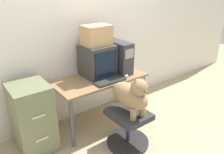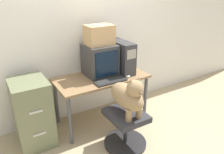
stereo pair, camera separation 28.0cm
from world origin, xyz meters
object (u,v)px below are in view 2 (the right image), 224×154
at_px(keyboard, 110,81).
at_px(dog, 128,95).
at_px(pc_tower, 121,57).
at_px(crt_monitor, 100,60).
at_px(cardboard_box, 99,35).
at_px(filing_cabinet, 33,113).
at_px(office_chair, 125,128).

bearing_deg(keyboard, dog, -94.45).
bearing_deg(dog, pc_tower, 62.86).
relative_size(crt_monitor, cardboard_box, 1.22).
xyz_separation_m(dog, filing_cabinet, (-0.96, 0.69, -0.29)).
height_order(keyboard, cardboard_box, cardboard_box).
height_order(office_chair, filing_cabinet, filing_cabinet).
distance_m(office_chair, dog, 0.47).
distance_m(office_chair, cardboard_box, 1.26).
relative_size(pc_tower, cardboard_box, 1.41).
distance_m(office_chair, filing_cabinet, 1.17).
bearing_deg(pc_tower, office_chair, -118.40).
xyz_separation_m(crt_monitor, dog, (-0.04, -0.76, -0.20)).
relative_size(crt_monitor, pc_tower, 0.87).
bearing_deg(dog, cardboard_box, 86.85).
height_order(crt_monitor, office_chair, crt_monitor).
xyz_separation_m(crt_monitor, pc_tower, (0.33, -0.04, 0.01)).
bearing_deg(keyboard, crt_monitor, 88.83).
height_order(office_chair, cardboard_box, cardboard_box).
height_order(pc_tower, office_chair, pc_tower).
relative_size(pc_tower, dog, 0.90).
height_order(dog, filing_cabinet, dog).
xyz_separation_m(keyboard, office_chair, (-0.04, -0.43, -0.47)).
relative_size(keyboard, cardboard_box, 1.21).
xyz_separation_m(pc_tower, keyboard, (-0.33, -0.25, -0.21)).
distance_m(pc_tower, office_chair, 1.03).
bearing_deg(crt_monitor, pc_tower, -7.71).
bearing_deg(cardboard_box, dog, -93.15).
relative_size(keyboard, filing_cabinet, 0.50).
relative_size(office_chair, filing_cabinet, 0.63).
xyz_separation_m(pc_tower, filing_cabinet, (-1.33, -0.03, -0.50)).
relative_size(dog, cardboard_box, 1.57).
bearing_deg(crt_monitor, filing_cabinet, -175.66).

